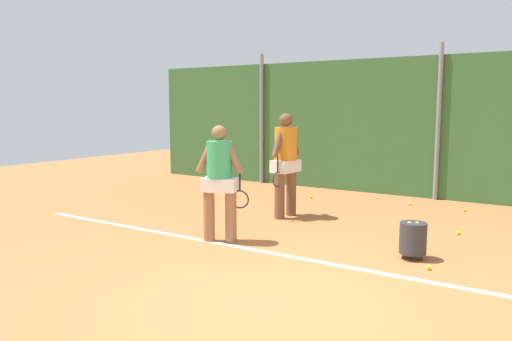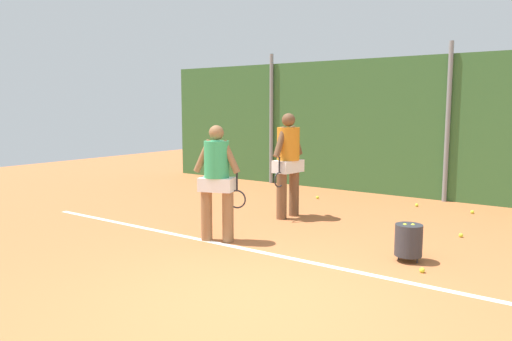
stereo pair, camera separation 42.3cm
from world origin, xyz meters
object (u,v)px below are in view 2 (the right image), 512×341
(player_midcourt, at_px, (288,160))
(ball_hopper, at_px, (409,240))
(tennis_ball_1, at_px, (422,270))
(player_foreground_near, at_px, (217,177))
(tennis_ball_9, at_px, (472,212))
(tennis_ball_7, at_px, (317,197))
(tennis_ball_4, at_px, (417,205))
(tennis_ball_3, at_px, (209,227))
(tennis_ball_0, at_px, (461,235))

(player_midcourt, relative_size, ball_hopper, 3.75)
(tennis_ball_1, bearing_deg, player_foreground_near, -173.32)
(player_midcourt, relative_size, tennis_ball_9, 29.15)
(tennis_ball_1, bearing_deg, tennis_ball_7, 133.64)
(player_foreground_near, bearing_deg, tennis_ball_4, 49.92)
(tennis_ball_3, xyz_separation_m, tennis_ball_9, (3.30, 3.88, 0.00))
(player_midcourt, relative_size, tennis_ball_0, 29.15)
(tennis_ball_0, xyz_separation_m, tennis_ball_4, (-1.36, 2.01, 0.00))
(tennis_ball_0, relative_size, tennis_ball_3, 1.00)
(ball_hopper, bearing_deg, tennis_ball_1, -49.57)
(tennis_ball_0, bearing_deg, player_midcourt, -172.87)
(ball_hopper, relative_size, tennis_ball_3, 7.78)
(player_midcourt, xyz_separation_m, tennis_ball_0, (2.98, 0.37, -1.05))
(ball_hopper, xyz_separation_m, tennis_ball_4, (-1.10, 3.72, -0.26))
(tennis_ball_3, bearing_deg, tennis_ball_9, 49.67)
(player_foreground_near, height_order, ball_hopper, player_foreground_near)
(tennis_ball_9, bearing_deg, tennis_ball_4, 177.24)
(player_foreground_near, distance_m, ball_hopper, 2.88)
(tennis_ball_0, xyz_separation_m, tennis_ball_7, (-3.43, 1.59, 0.00))
(player_foreground_near, height_order, tennis_ball_3, player_foreground_near)
(ball_hopper, xyz_separation_m, tennis_ball_0, (0.26, 1.70, -0.26))
(ball_hopper, distance_m, tennis_ball_0, 1.74)
(player_midcourt, distance_m, tennis_ball_1, 3.62)
(player_midcourt, distance_m, tennis_ball_0, 3.18)
(tennis_ball_4, xyz_separation_m, tennis_ball_7, (-2.08, -0.42, 0.00))
(player_foreground_near, xyz_separation_m, ball_hopper, (2.71, 0.71, -0.70))
(ball_hopper, bearing_deg, tennis_ball_9, 90.14)
(tennis_ball_3, height_order, tennis_ball_9, same)
(tennis_ball_3, bearing_deg, tennis_ball_4, 60.70)
(tennis_ball_4, bearing_deg, tennis_ball_1, -71.04)
(player_foreground_near, bearing_deg, player_midcourt, 70.43)
(player_foreground_near, xyz_separation_m, tennis_ball_1, (3.01, 0.35, -0.96))
(player_midcourt, height_order, tennis_ball_3, player_midcourt)
(tennis_ball_0, bearing_deg, tennis_ball_4, 123.99)
(player_foreground_near, distance_m, tennis_ball_4, 4.80)
(ball_hopper, distance_m, tennis_ball_7, 4.58)
(tennis_ball_0, distance_m, tennis_ball_3, 4.05)
(player_foreground_near, relative_size, ball_hopper, 3.45)
(tennis_ball_1, bearing_deg, tennis_ball_3, 177.86)
(tennis_ball_0, bearing_deg, tennis_ball_9, 97.79)
(player_midcourt, xyz_separation_m, tennis_ball_3, (-0.58, -1.55, -1.05))
(player_foreground_near, height_order, player_midcourt, player_midcourt)
(player_foreground_near, bearing_deg, ball_hopper, -5.46)
(tennis_ball_9, bearing_deg, tennis_ball_0, -82.21)
(tennis_ball_7, xyz_separation_m, tennis_ball_9, (3.17, 0.37, 0.00))
(tennis_ball_3, distance_m, tennis_ball_4, 4.51)
(tennis_ball_4, bearing_deg, ball_hopper, -73.55)
(tennis_ball_1, bearing_deg, tennis_ball_9, 94.42)
(tennis_ball_7, bearing_deg, player_foreground_near, -83.32)
(ball_hopper, bearing_deg, tennis_ball_4, 106.45)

